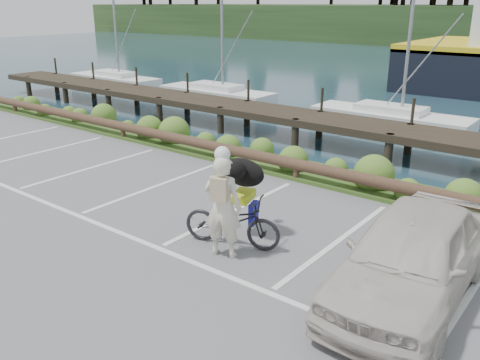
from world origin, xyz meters
name	(u,v)px	position (x,y,z in m)	size (l,w,h in m)	color
ground	(173,241)	(0.00, 0.00, 0.00)	(72.00, 72.00, 0.00)	#5A5A5C
vegetation_strip	(309,172)	(0.00, 5.30, 0.05)	(34.00, 1.60, 0.10)	#3D5B21
log_rail	(296,180)	(0.00, 4.60, 0.00)	(32.00, 0.30, 0.60)	#443021
bicycle	(232,221)	(1.03, 0.60, 0.51)	(0.68, 1.94, 1.02)	black
cyclist	(223,207)	(1.17, 0.17, 0.98)	(0.71, 0.47, 1.95)	beige
dog	(243,172)	(0.84, 1.19, 1.30)	(0.97, 0.48, 0.56)	black
parked_car	(412,256)	(4.42, 0.85, 0.75)	(1.76, 4.37, 1.49)	beige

